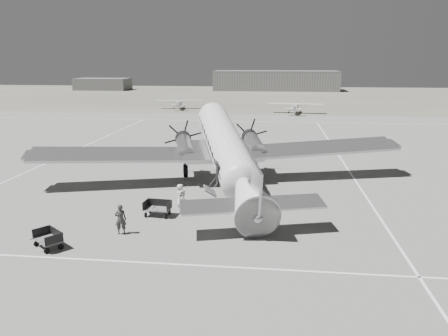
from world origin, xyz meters
The scene contains 16 objects.
ground centered at (0.00, 0.00, 0.00)m, with size 260.00×260.00×0.00m, color slate.
taxi_line_near centered at (0.00, -14.00, 0.01)m, with size 60.00×0.15×0.01m, color silver.
taxi_line_right centered at (12.00, 0.00, 0.01)m, with size 0.15×80.00×0.01m, color silver.
taxi_line_left centered at (-18.00, 10.00, 0.01)m, with size 0.15×60.00×0.01m, color silver.
taxi_line_horizon centered at (0.00, 40.00, 0.01)m, with size 90.00×0.15×0.01m, color silver.
grass_infield centered at (0.00, 95.00, 0.00)m, with size 260.00×90.00×0.01m, color #676557.
hangar_main centered at (5.00, 120.00, 3.30)m, with size 42.00×14.00×6.60m.
shed_secondary centered at (-55.00, 115.00, 2.00)m, with size 18.00×10.00×4.00m, color #525252.
dc3_airliner centered at (1.17, -0.16, 3.04)m, with size 31.93×22.15×6.08m, color #A7A7A9, non-canonical shape.
light_plane_left centered at (-15.35, 57.83, 1.03)m, with size 9.97×8.09×2.07m, color silver, non-canonical shape.
light_plane_right centered at (8.87, 52.35, 1.09)m, with size 10.52×8.54×2.18m, color silver, non-canonical shape.
baggage_cart_near centered at (-2.75, -7.10, 0.52)m, with size 1.82×1.29×1.03m, color #525252, non-canonical shape.
baggage_cart_far centered at (-7.43, -12.82, 0.50)m, with size 1.77×1.25×1.00m, color #525252, non-canonical shape.
ground_crew centered at (-4.10, -10.40, 0.93)m, with size 0.68×0.45×1.86m, color #2D2D2D.
ramp_agent centered at (-1.16, -6.21, 0.80)m, with size 0.78×0.61×1.60m, color silver.
passenger centered at (-1.62, -5.04, 0.83)m, with size 0.81×0.53×1.65m, color silver.
Camera 1 is at (4.85, -34.05, 10.16)m, focal length 35.00 mm.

